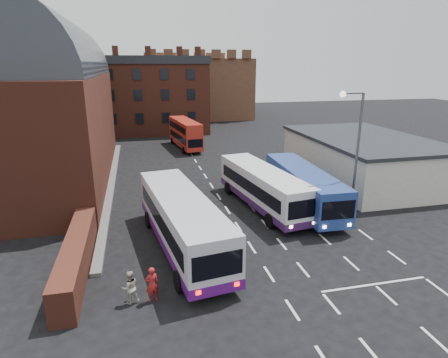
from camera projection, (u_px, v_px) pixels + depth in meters
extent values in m
plane|color=black|center=(264.00, 267.00, 21.17)|extent=(180.00, 180.00, 0.00)
cube|color=#602B1E|center=(41.00, 129.00, 35.86)|extent=(12.00, 28.00, 10.00)
cylinder|color=#1E2328|center=(33.00, 75.00, 34.39)|extent=(12.00, 26.00, 12.00)
cube|color=#602B1E|center=(77.00, 256.00, 20.55)|extent=(1.20, 10.00, 1.80)
cube|color=beige|center=(363.00, 159.00, 36.88)|extent=(10.00, 16.00, 4.00)
cube|color=#282B30|center=(365.00, 138.00, 36.26)|extent=(10.40, 16.40, 0.30)
cube|color=brown|center=(138.00, 99.00, 61.05)|extent=(22.00, 10.00, 11.00)
cube|color=brown|center=(193.00, 88.00, 82.12)|extent=(22.00, 22.00, 12.00)
cube|color=silver|center=(182.00, 219.00, 22.71)|extent=(4.54, 12.68, 2.82)
cube|color=black|center=(182.00, 216.00, 22.66)|extent=(4.43, 11.50, 1.02)
cylinder|color=black|center=(148.00, 220.00, 26.15)|extent=(0.47, 1.16, 1.13)
cylinder|color=black|center=(179.00, 281.00, 18.72)|extent=(0.47, 1.16, 1.13)
cylinder|color=black|center=(187.00, 214.00, 27.13)|extent=(0.47, 1.16, 1.13)
cylinder|color=black|center=(231.00, 271.00, 19.70)|extent=(0.47, 1.16, 1.13)
cube|color=white|center=(263.00, 186.00, 29.38)|extent=(4.23, 11.72, 2.61)
cube|color=black|center=(263.00, 184.00, 29.34)|extent=(4.12, 10.54, 0.94)
cylinder|color=black|center=(302.00, 215.00, 26.98)|extent=(0.44, 1.07, 1.04)
cylinder|color=black|center=(255.00, 185.00, 33.84)|extent=(0.44, 1.07, 1.04)
cylinder|color=black|center=(270.00, 221.00, 26.07)|extent=(0.44, 1.07, 1.04)
cylinder|color=black|center=(228.00, 188.00, 32.93)|extent=(0.44, 1.07, 1.04)
cube|color=navy|center=(303.00, 185.00, 29.48)|extent=(3.00, 11.51, 2.60)
cube|color=black|center=(304.00, 184.00, 29.44)|extent=(3.02, 10.31, 0.93)
cylinder|color=black|center=(339.00, 217.00, 26.70)|extent=(0.33, 1.05, 1.04)
cylinder|color=black|center=(298.00, 185.00, 33.90)|extent=(0.33, 1.05, 1.04)
cylinder|color=black|center=(305.00, 220.00, 26.22)|extent=(0.33, 1.05, 1.04)
cylinder|color=black|center=(271.00, 186.00, 33.42)|extent=(0.33, 1.05, 1.04)
cube|color=red|center=(185.00, 133.00, 50.42)|extent=(3.39, 9.71, 3.37)
cube|color=black|center=(185.00, 136.00, 50.56)|extent=(3.29, 8.53, 0.78)
cylinder|color=black|center=(200.00, 149.00, 48.58)|extent=(0.35, 0.89, 0.86)
cylinder|color=black|center=(187.00, 140.00, 54.30)|extent=(0.35, 0.89, 0.86)
cylinder|color=black|center=(184.00, 150.00, 47.85)|extent=(0.35, 0.89, 0.86)
cylinder|color=black|center=(172.00, 141.00, 53.57)|extent=(0.35, 0.89, 0.86)
cylinder|color=#4E5157|center=(357.00, 158.00, 26.61)|extent=(0.18, 0.18, 9.11)
cylinder|color=#4E5157|center=(353.00, 93.00, 25.06)|extent=(1.60, 0.19, 0.11)
sphere|color=#FFF2CC|center=(343.00, 94.00, 24.87)|extent=(0.41, 0.41, 0.41)
imported|color=maroon|center=(152.00, 284.00, 17.87)|extent=(0.76, 0.60, 1.82)
imported|color=#B1A595|center=(130.00, 287.00, 17.74)|extent=(0.95, 0.82, 1.68)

